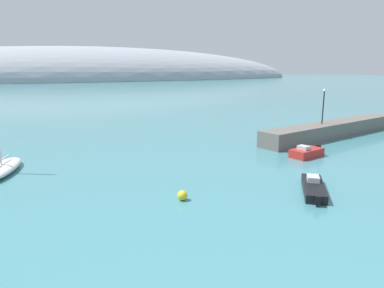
{
  "coord_description": "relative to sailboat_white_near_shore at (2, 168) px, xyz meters",
  "views": [
    {
      "loc": [
        -11.37,
        -4.06,
        9.38
      ],
      "look_at": [
        2.98,
        27.15,
        1.76
      ],
      "focal_mm": 33.13,
      "sensor_mm": 36.0,
      "label": 1
    }
  ],
  "objects": [
    {
      "name": "breakwater_rocks",
      "position": [
        39.86,
        0.34,
        0.5
      ],
      "size": [
        26.54,
        8.74,
        1.96
      ],
      "primitive_type": "cube",
      "rotation": [
        0.0,
        0.0,
        0.21
      ],
      "color": "#66605B",
      "rests_on": "ground"
    },
    {
      "name": "distant_ridge",
      "position": [
        41.86,
        213.93,
        -0.48
      ],
      "size": [
        315.05,
        83.78,
        43.6
      ],
      "primitive_type": "ellipsoid",
      "color": "#999EA8",
      "rests_on": "ground"
    },
    {
      "name": "sailboat_white_near_shore",
      "position": [
        0.0,
        0.0,
        0.0
      ],
      "size": [
        4.34,
        7.95,
        8.08
      ],
      "rotation": [
        0.0,
        0.0,
        4.43
      ],
      "color": "white",
      "rests_on": "water"
    },
    {
      "name": "motorboat_red_alongside_breakwater",
      "position": [
        28.77,
        -6.81,
        -0.0
      ],
      "size": [
        4.23,
        2.59,
        1.27
      ],
      "rotation": [
        0.0,
        0.0,
        3.35
      ],
      "color": "red",
      "rests_on": "water"
    },
    {
      "name": "motorboat_black_outer",
      "position": [
        21.75,
        -15.28,
        -0.11
      ],
      "size": [
        4.42,
        5.06,
        1.05
      ],
      "rotation": [
        0.0,
        0.0,
        0.9
      ],
      "color": "black",
      "rests_on": "water"
    },
    {
      "name": "mooring_buoy_yellow",
      "position": [
        12.07,
        -12.66,
        -0.12
      ],
      "size": [
        0.73,
        0.73,
        0.73
      ],
      "primitive_type": "sphere",
      "color": "yellow",
      "rests_on": "water"
    },
    {
      "name": "harbor_lamp_post",
      "position": [
        37.24,
        -0.15,
        4.24
      ],
      "size": [
        0.36,
        0.36,
        4.51
      ],
      "color": "black",
      "rests_on": "breakwater_rocks"
    }
  ]
}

